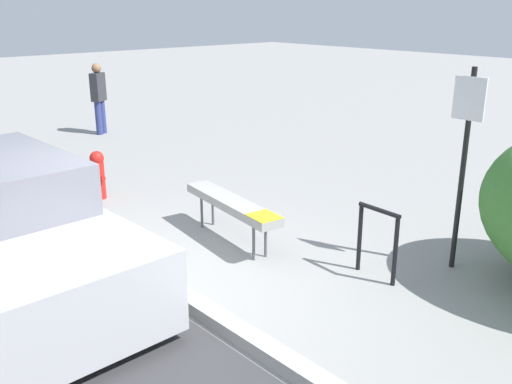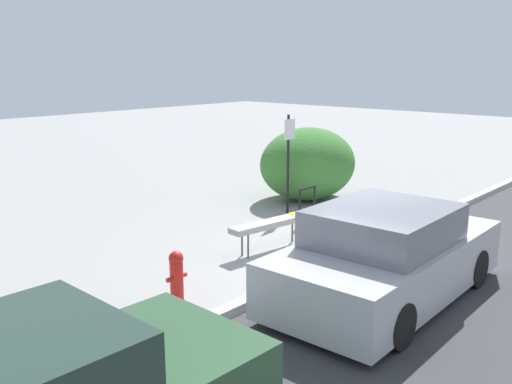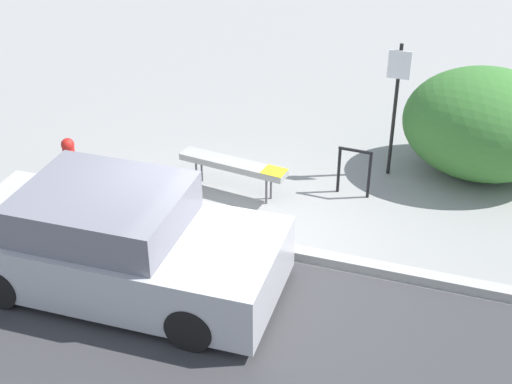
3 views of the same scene
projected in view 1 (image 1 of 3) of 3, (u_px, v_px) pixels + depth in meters
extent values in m
plane|color=gray|center=(158.00, 286.00, 6.20)|extent=(60.00, 60.00, 0.00)
cube|color=#A8A8A3|center=(158.00, 281.00, 6.18)|extent=(60.00, 0.20, 0.13)
cylinder|color=#515156|center=(202.00, 211.00, 7.77)|extent=(0.04, 0.04, 0.46)
cylinder|color=#515156|center=(254.00, 242.00, 6.77)|extent=(0.04, 0.04, 0.46)
cylinder|color=#515156|center=(213.00, 209.00, 7.87)|extent=(0.04, 0.04, 0.46)
cylinder|color=#515156|center=(266.00, 239.00, 6.86)|extent=(0.04, 0.04, 0.46)
cube|color=#999993|center=(231.00, 203.00, 7.23)|extent=(1.85, 0.56, 0.11)
cube|color=yellow|center=(264.00, 216.00, 6.63)|extent=(0.40, 0.35, 0.01)
cylinder|color=black|center=(360.00, 237.00, 6.47)|extent=(0.05, 0.05, 0.80)
cylinder|color=black|center=(395.00, 251.00, 6.11)|extent=(0.05, 0.05, 0.80)
cylinder|color=black|center=(379.00, 210.00, 6.16)|extent=(0.55, 0.08, 0.05)
cylinder|color=black|center=(462.00, 172.00, 6.31)|extent=(0.06, 0.06, 2.30)
cube|color=white|center=(469.00, 99.00, 6.03)|extent=(0.36, 0.02, 0.46)
cylinder|color=red|center=(99.00, 180.00, 8.93)|extent=(0.20, 0.20, 0.60)
sphere|color=red|center=(97.00, 158.00, 8.82)|extent=(0.22, 0.22, 0.22)
cylinder|color=red|center=(94.00, 174.00, 9.01)|extent=(0.08, 0.07, 0.07)
cylinder|color=red|center=(103.00, 178.00, 8.81)|extent=(0.08, 0.07, 0.07)
cylinder|color=navy|center=(102.00, 117.00, 13.47)|extent=(0.15, 0.15, 0.78)
cylinder|color=navy|center=(99.00, 118.00, 13.32)|extent=(0.15, 0.15, 0.78)
cube|color=#333338|center=(98.00, 87.00, 13.17)|extent=(0.37, 0.42, 0.64)
sphere|color=#8C6647|center=(96.00, 68.00, 13.04)|extent=(0.22, 0.22, 0.22)
cylinder|color=black|center=(134.00, 283.00, 5.62)|extent=(0.60, 0.19, 0.60)
cylinder|color=black|center=(28.00, 215.00, 7.44)|extent=(0.60, 0.19, 0.60)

